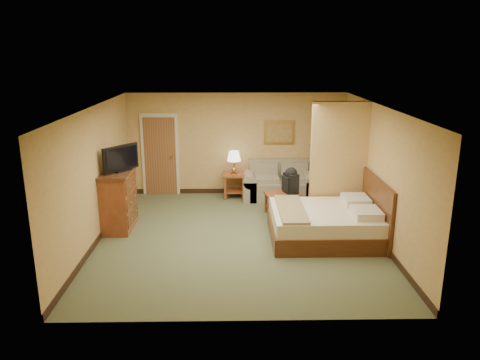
{
  "coord_description": "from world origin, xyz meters",
  "views": [
    {
      "loc": [
        -0.13,
        -8.72,
        3.63
      ],
      "look_at": [
        0.04,
        0.6,
        1.02
      ],
      "focal_mm": 35.0,
      "sensor_mm": 36.0,
      "label": 1
    }
  ],
  "objects_px": {
    "coffee_table": "(284,201)",
    "dresser": "(119,200)",
    "bed": "(330,223)",
    "loveseat": "(280,186)"
  },
  "relations": [
    {
      "from": "loveseat",
      "to": "coffee_table",
      "type": "xyz_separation_m",
      "value": [
        -0.03,
        -1.36,
        0.05
      ]
    },
    {
      "from": "loveseat",
      "to": "coffee_table",
      "type": "relative_size",
      "value": 2.03
    },
    {
      "from": "loveseat",
      "to": "bed",
      "type": "distance_m",
      "value": 2.77
    },
    {
      "from": "loveseat",
      "to": "coffee_table",
      "type": "distance_m",
      "value": 1.36
    },
    {
      "from": "coffee_table",
      "to": "dresser",
      "type": "bearing_deg",
      "value": -169.35
    },
    {
      "from": "dresser",
      "to": "bed",
      "type": "distance_m",
      "value": 4.35
    },
    {
      "from": "dresser",
      "to": "loveseat",
      "type": "bearing_deg",
      "value": 29.64
    },
    {
      "from": "loveseat",
      "to": "bed",
      "type": "relative_size",
      "value": 0.83
    },
    {
      "from": "loveseat",
      "to": "bed",
      "type": "xyz_separation_m",
      "value": [
        0.73,
        -2.68,
        0.03
      ]
    },
    {
      "from": "loveseat",
      "to": "coffee_table",
      "type": "bearing_deg",
      "value": -91.26
    }
  ]
}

